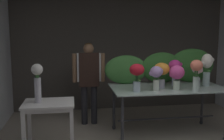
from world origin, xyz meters
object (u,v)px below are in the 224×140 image
(vase_lilac_tulips, at_px, (156,75))
(vase_fuchsia_snapdragons, at_px, (177,74))
(display_table_glass, at_px, (167,94))
(vase_sunset_dahlias, at_px, (161,71))
(vase_coral_lilies, at_px, (196,71))
(florist, at_px, (89,74))
(vase_crimson_freesia, at_px, (137,73))
(vase_blush_anemones, at_px, (197,73))
(vase_ivory_peonies, at_px, (207,67))
(vase_magenta_hydrangea, at_px, (175,68))
(side_table_white, at_px, (49,110))
(vase_white_roses_tall, at_px, (37,81))

(vase_lilac_tulips, relative_size, vase_fuchsia_snapdragons, 0.99)
(display_table_glass, bearing_deg, vase_fuchsia_snapdragons, -73.90)
(vase_sunset_dahlias, bearing_deg, vase_coral_lilies, -35.70)
(florist, bearing_deg, vase_crimson_freesia, -56.42)
(display_table_glass, bearing_deg, florist, 149.69)
(vase_lilac_tulips, xyz_separation_m, vase_blush_anemones, (0.77, 0.14, -0.01))
(vase_ivory_peonies, xyz_separation_m, vase_sunset_dahlias, (-0.85, -0.06, -0.05))
(florist, height_order, vase_sunset_dahlias, florist)
(vase_magenta_hydrangea, bearing_deg, vase_sunset_dahlias, -153.15)
(vase_ivory_peonies, bearing_deg, vase_lilac_tulips, -165.29)
(vase_crimson_freesia, relative_size, vase_coral_lilies, 0.89)
(vase_lilac_tulips, relative_size, vase_sunset_dahlias, 0.93)
(vase_coral_lilies, bearing_deg, vase_fuchsia_snapdragons, 148.73)
(side_table_white, xyz_separation_m, vase_white_roses_tall, (-0.15, -0.00, 0.43))
(vase_ivory_peonies, xyz_separation_m, vase_fuchsia_snapdragons, (-0.65, -0.23, -0.08))
(vase_fuchsia_snapdragons, bearing_deg, vase_blush_anemones, 14.70)
(vase_lilac_tulips, relative_size, vase_white_roses_tall, 0.72)
(vase_coral_lilies, xyz_separation_m, vase_blush_anemones, (0.16, 0.26, -0.08))
(display_table_glass, bearing_deg, vase_coral_lilies, -49.75)
(vase_crimson_freesia, relative_size, vase_fuchsia_snapdragons, 1.11)
(side_table_white, distance_m, vase_coral_lilies, 2.34)
(side_table_white, distance_m, florist, 1.44)
(vase_ivory_peonies, distance_m, vase_magenta_hydrangea, 0.56)
(vase_fuchsia_snapdragons, distance_m, vase_sunset_dahlias, 0.27)
(vase_ivory_peonies, height_order, vase_coral_lilies, vase_ivory_peonies)
(vase_magenta_hydrangea, bearing_deg, vase_crimson_freesia, -154.24)
(vase_fuchsia_snapdragons, bearing_deg, vase_white_roses_tall, -173.38)
(vase_coral_lilies, bearing_deg, vase_magenta_hydrangea, 107.76)
(vase_magenta_hydrangea, bearing_deg, florist, 155.85)
(vase_ivory_peonies, bearing_deg, vase_fuchsia_snapdragons, -160.33)
(vase_magenta_hydrangea, bearing_deg, side_table_white, -164.83)
(florist, relative_size, vase_lilac_tulips, 3.99)
(vase_fuchsia_snapdragons, bearing_deg, vase_crimson_freesia, -175.67)
(vase_fuchsia_snapdragons, distance_m, vase_white_roses_tall, 2.19)
(florist, height_order, vase_coral_lilies, florist)
(florist, bearing_deg, vase_magenta_hydrangea, -24.15)
(florist, distance_m, vase_white_roses_tall, 1.48)
(side_table_white, distance_m, vase_crimson_freesia, 1.44)
(vase_lilac_tulips, relative_size, vase_coral_lilies, 0.79)
(display_table_glass, bearing_deg, vase_blush_anemones, -13.41)
(display_table_glass, relative_size, vase_magenta_hydrangea, 4.25)
(vase_white_roses_tall, bearing_deg, vase_sunset_dahlias, 12.16)
(display_table_glass, distance_m, florist, 1.53)
(florist, xyz_separation_m, vase_fuchsia_snapdragons, (1.37, -0.99, 0.12))
(vase_lilac_tulips, height_order, vase_blush_anemones, vase_blush_anemones)
(display_table_glass, relative_size, vase_ivory_peonies, 3.45)
(vase_fuchsia_snapdragons, height_order, vase_white_roses_tall, vase_white_roses_tall)
(display_table_glass, distance_m, vase_sunset_dahlias, 0.43)
(vase_coral_lilies, bearing_deg, vase_sunset_dahlias, 144.30)
(vase_coral_lilies, xyz_separation_m, vase_white_roses_tall, (-2.43, -0.10, -0.07))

